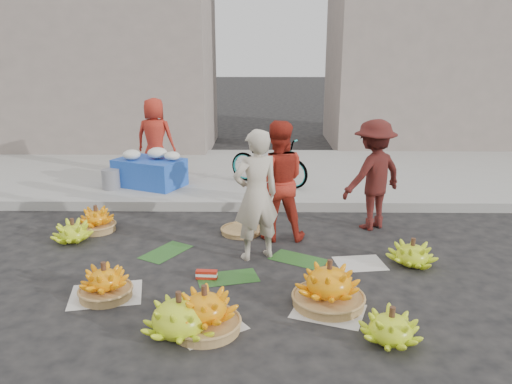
{
  "coord_description": "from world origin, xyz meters",
  "views": [
    {
      "loc": [
        0.28,
        -5.12,
        2.38
      ],
      "look_at": [
        0.19,
        0.74,
        0.7
      ],
      "focal_mm": 35.0,
      "sensor_mm": 36.0,
      "label": 1
    }
  ],
  "objects_px": {
    "banana_bunch_4": "(329,285)",
    "bicycle": "(269,162)",
    "banana_bunch_0": "(105,283)",
    "flower_table": "(150,170)",
    "vendor_cream": "(256,195)"
  },
  "relations": [
    {
      "from": "banana_bunch_4",
      "to": "flower_table",
      "type": "height_order",
      "value": "flower_table"
    },
    {
      "from": "bicycle",
      "to": "flower_table",
      "type": "bearing_deg",
      "value": 124.43
    },
    {
      "from": "banana_bunch_0",
      "to": "bicycle",
      "type": "height_order",
      "value": "bicycle"
    },
    {
      "from": "flower_table",
      "to": "banana_bunch_4",
      "type": "bearing_deg",
      "value": -32.14
    },
    {
      "from": "banana_bunch_0",
      "to": "vendor_cream",
      "type": "bearing_deg",
      "value": 34.25
    },
    {
      "from": "flower_table",
      "to": "bicycle",
      "type": "xyz_separation_m",
      "value": [
        2.03,
        0.12,
        0.13
      ]
    },
    {
      "from": "banana_bunch_4",
      "to": "bicycle",
      "type": "xyz_separation_m",
      "value": [
        -0.54,
        4.02,
        0.31
      ]
    },
    {
      "from": "banana_bunch_4",
      "to": "bicycle",
      "type": "height_order",
      "value": "bicycle"
    },
    {
      "from": "vendor_cream",
      "to": "bicycle",
      "type": "bearing_deg",
      "value": -118.3
    },
    {
      "from": "vendor_cream",
      "to": "flower_table",
      "type": "height_order",
      "value": "vendor_cream"
    },
    {
      "from": "vendor_cream",
      "to": "flower_table",
      "type": "xyz_separation_m",
      "value": [
        -1.85,
        2.77,
        -0.38
      ]
    },
    {
      "from": "banana_bunch_0",
      "to": "vendor_cream",
      "type": "distance_m",
      "value": 1.9
    },
    {
      "from": "banana_bunch_0",
      "to": "vendor_cream",
      "type": "xyz_separation_m",
      "value": [
        1.48,
        1.01,
        0.61
      ]
    },
    {
      "from": "banana_bunch_0",
      "to": "flower_table",
      "type": "height_order",
      "value": "flower_table"
    },
    {
      "from": "banana_bunch_4",
      "to": "flower_table",
      "type": "distance_m",
      "value": 4.67
    }
  ]
}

